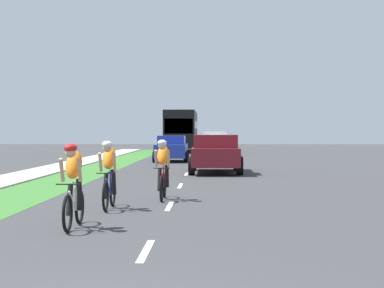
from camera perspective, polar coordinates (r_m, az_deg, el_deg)
name	(u,v)px	position (r m, az deg, el deg)	size (l,w,h in m)	color
ground_plane	(185,176)	(25.13, -0.61, -2.93)	(120.00, 120.00, 0.00)	#38383A
grass_verge	(76,176)	(25.67, -10.44, -2.85)	(2.24, 70.00, 0.01)	#38722D
sidewalk_concrete	(25,176)	(26.17, -14.81, -2.79)	(1.84, 70.00, 0.10)	#B2ADA3
lane_markings_center	(189,170)	(29.12, -0.31, -2.35)	(0.12, 52.20, 0.01)	white
cyclist_lead	(73,185)	(11.89, -10.67, -3.63)	(0.42, 1.72, 1.58)	black
cyclist_trailing	(109,174)	(14.70, -7.51, -2.70)	(0.42, 1.72, 1.58)	black
cyclist_distant	(163,169)	(16.51, -2.64, -2.26)	(0.42, 1.72, 1.58)	black
pickup_maroon	(215,154)	(27.11, 2.12, -0.87)	(2.22, 5.10, 1.64)	maroon
sedan_blue	(172,148)	(37.13, -1.86, -0.40)	(1.98, 4.30, 1.52)	#23389E
suv_white	(215,142)	(46.26, 2.11, 0.14)	(2.15, 4.70, 1.79)	silver
bus_black	(182,129)	(55.46, -0.93, 1.38)	(2.78, 11.60, 3.48)	black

